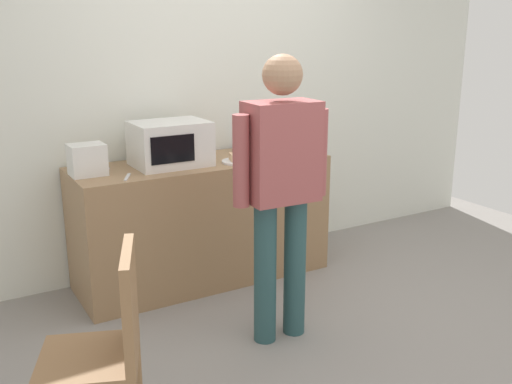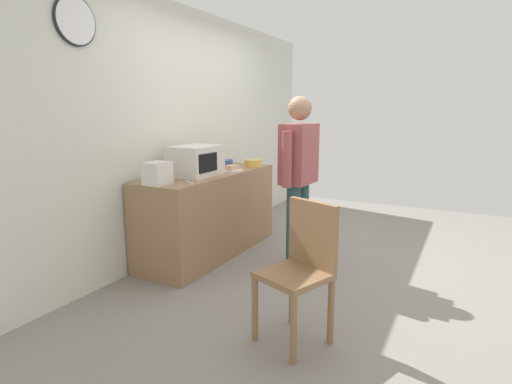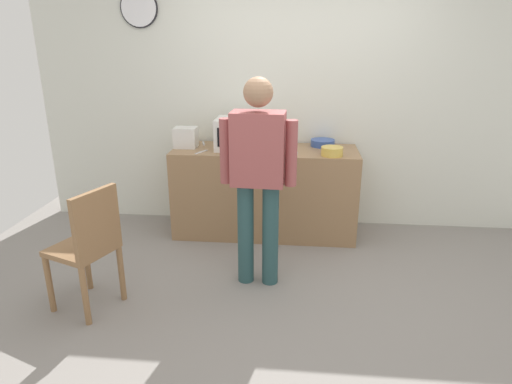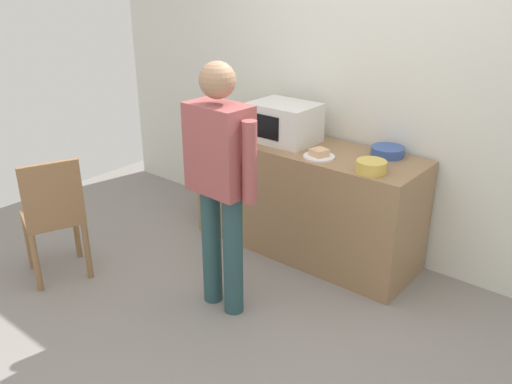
% 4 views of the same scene
% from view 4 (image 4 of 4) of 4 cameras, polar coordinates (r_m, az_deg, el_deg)
% --- Properties ---
extents(ground_plane, '(6.00, 6.00, 0.00)m').
position_cam_4_polar(ground_plane, '(3.52, -2.56, -14.90)').
color(ground_plane, gray).
extents(back_wall, '(5.40, 0.13, 2.60)m').
position_cam_4_polar(back_wall, '(4.20, 11.96, 10.72)').
color(back_wall, silver).
rests_on(back_wall, ground_plane).
extents(kitchen_counter, '(1.81, 0.62, 0.88)m').
position_cam_4_polar(kitchen_counter, '(4.29, 5.28, -0.78)').
color(kitchen_counter, '#93704C').
rests_on(kitchen_counter, ground_plane).
extents(microwave, '(0.50, 0.39, 0.30)m').
position_cam_4_polar(microwave, '(4.21, 2.99, 7.39)').
color(microwave, silver).
rests_on(microwave, kitchen_counter).
extents(sandwich_plate, '(0.23, 0.23, 0.07)m').
position_cam_4_polar(sandwich_plate, '(3.89, 6.70, 3.94)').
color(sandwich_plate, white).
rests_on(sandwich_plate, kitchen_counter).
extents(salad_bowl, '(0.24, 0.24, 0.07)m').
position_cam_4_polar(salad_bowl, '(4.01, 13.76, 4.20)').
color(salad_bowl, '#33519E').
rests_on(salad_bowl, kitchen_counter).
extents(cereal_bowl, '(0.20, 0.20, 0.08)m').
position_cam_4_polar(cereal_bowl, '(3.66, 12.12, 2.66)').
color(cereal_bowl, gold).
rests_on(cereal_bowl, kitchen_counter).
extents(toaster, '(0.22, 0.18, 0.20)m').
position_cam_4_polar(toaster, '(4.57, -2.72, 8.01)').
color(toaster, silver).
rests_on(toaster, kitchen_counter).
extents(fork_utensil, '(0.09, 0.16, 0.01)m').
position_cam_4_polar(fork_utensil, '(4.34, -2.49, 5.85)').
color(fork_utensil, silver).
rests_on(fork_utensil, kitchen_counter).
extents(spoon_utensil, '(0.06, 0.17, 0.01)m').
position_cam_4_polar(spoon_utensil, '(4.64, 0.04, 7.03)').
color(spoon_utensil, silver).
rests_on(spoon_utensil, kitchen_counter).
extents(person_standing, '(0.59, 0.26, 1.66)m').
position_cam_4_polar(person_standing, '(3.34, -3.84, 2.01)').
color(person_standing, '#294C4F').
rests_on(person_standing, ground_plane).
extents(wooden_chair, '(0.52, 0.52, 0.94)m').
position_cam_4_polar(wooden_chair, '(4.10, -20.66, -2.18)').
color(wooden_chair, olive).
rests_on(wooden_chair, ground_plane).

